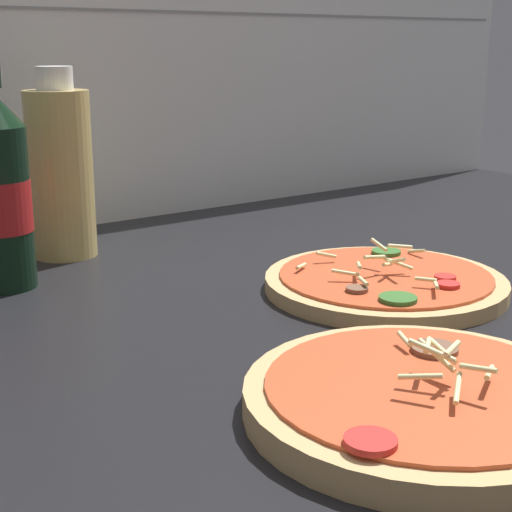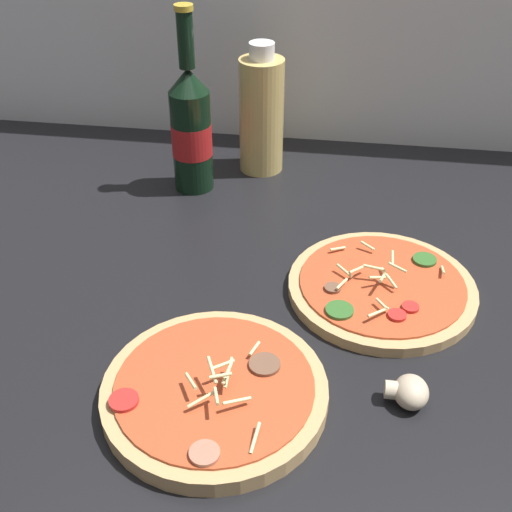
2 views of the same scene
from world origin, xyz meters
The scene contains 5 objects.
counter_slab centered at (0.00, 0.00, 1.25)cm, with size 160.00×90.00×2.50cm.
tile_backsplash centered at (0.00, 45.50, 30.00)cm, with size 160.00×1.13×60.00cm.
pizza_near centered at (-7.28, -18.88, 3.62)cm, with size 23.35×23.35×5.31cm.
pizza_far centered at (9.97, 1.43, 3.36)cm, with size 23.48×23.48×4.63cm.
oil_bottle centered at (-9.68, 32.67, 12.17)cm, with size 7.17×7.17×21.03cm.
Camera 1 is at (-43.54, -49.82, 25.92)cm, focal length 55.00 mm.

